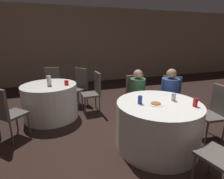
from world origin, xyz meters
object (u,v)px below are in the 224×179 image
(table_far, at_px, (51,101))
(bottle_far, at_px, (49,81))
(chair_near_east, at_px, (216,108))
(soda_can_blue, at_px, (140,100))
(chair_near_north, at_px, (136,94))
(chair_near_northeast, at_px, (170,95))
(person_blue_shirt, at_px, (169,97))
(chair_far_southwest, at_px, (5,110))
(chair_far_east, at_px, (94,89))
(pizza_plate_near, at_px, (156,104))
(soda_can_silver, at_px, (174,97))
(table_near, at_px, (157,125))
(chair_far_north, at_px, (53,82))
(person_green_jacket, at_px, (138,97))
(soda_can_red, at_px, (195,102))
(chair_far_northeast, at_px, (80,83))

(table_far, xyz_separation_m, bottle_far, (0.01, -0.08, 0.48))
(chair_near_east, relative_size, soda_can_blue, 7.76)
(chair_near_north, height_order, chair_near_northeast, same)
(person_blue_shirt, relative_size, bottle_far, 5.49)
(chair_far_southwest, relative_size, chair_far_east, 1.00)
(person_blue_shirt, height_order, pizza_plate_near, person_blue_shirt)
(chair_far_east, height_order, bottle_far, bottle_far)
(chair_far_southwest, bearing_deg, soda_can_silver, 24.41)
(chair_near_north, distance_m, chair_near_northeast, 0.71)
(chair_near_east, relative_size, chair_far_southwest, 1.00)
(table_near, xyz_separation_m, pizza_plate_near, (-0.08, -0.03, 0.38))
(chair_near_northeast, relative_size, chair_far_north, 1.00)
(chair_far_southwest, height_order, person_blue_shirt, person_blue_shirt)
(table_far, height_order, chair_far_north, chair_far_north)
(chair_near_north, bearing_deg, soda_can_silver, 104.44)
(person_green_jacket, height_order, soda_can_silver, person_green_jacket)
(chair_near_east, bearing_deg, soda_can_red, 111.57)
(person_green_jacket, height_order, person_blue_shirt, person_blue_shirt)
(chair_far_southwest, bearing_deg, soda_can_red, 19.93)
(table_near, relative_size, soda_can_red, 10.68)
(chair_near_northeast, distance_m, soda_can_red, 1.13)
(person_green_jacket, relative_size, soda_can_silver, 8.99)
(chair_near_north, bearing_deg, chair_far_northeast, -44.90)
(chair_near_north, height_order, pizza_plate_near, chair_near_north)
(chair_far_southwest, distance_m, bottle_far, 0.99)
(chair_far_southwest, xyz_separation_m, bottle_far, (0.71, 0.63, 0.30))
(person_green_jacket, bearing_deg, table_near, 90.00)
(chair_near_northeast, bearing_deg, soda_can_silver, 101.55)
(table_near, xyz_separation_m, soda_can_red, (0.41, -0.29, 0.44))
(chair_far_southwest, bearing_deg, chair_near_east, 27.17)
(chair_far_southwest, bearing_deg, table_near, 22.02)
(chair_near_north, relative_size, soda_can_silver, 7.76)
(chair_far_north, xyz_separation_m, bottle_far, (-0.05, -1.07, 0.30))
(chair_near_northeast, distance_m, chair_near_east, 0.90)
(table_far, xyz_separation_m, soda_can_blue, (1.33, -1.61, 0.44))
(chair_far_northeast, distance_m, soda_can_blue, 2.36)
(person_green_jacket, bearing_deg, pizza_plate_near, 85.45)
(soda_can_silver, bearing_deg, soda_can_red, -64.51)
(pizza_plate_near, xyz_separation_m, soda_can_blue, (-0.22, 0.09, 0.05))
(chair_near_north, xyz_separation_m, chair_far_north, (-1.68, 1.59, 0.00))
(table_far, relative_size, bottle_far, 5.56)
(chair_far_east, bearing_deg, chair_near_northeast, -127.33)
(soda_can_blue, height_order, soda_can_red, same)
(table_near, xyz_separation_m, chair_near_northeast, (0.76, 0.75, 0.18))
(chair_far_east, xyz_separation_m, chair_far_north, (-0.93, 0.94, 0.00))
(table_far, bearing_deg, chair_far_northeast, 42.11)
(chair_far_east, xyz_separation_m, soda_can_silver, (0.90, -1.70, 0.26))
(table_near, bearing_deg, soda_can_silver, 2.90)
(chair_far_southwest, height_order, pizza_plate_near, chair_far_southwest)
(chair_far_southwest, distance_m, chair_far_east, 1.84)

